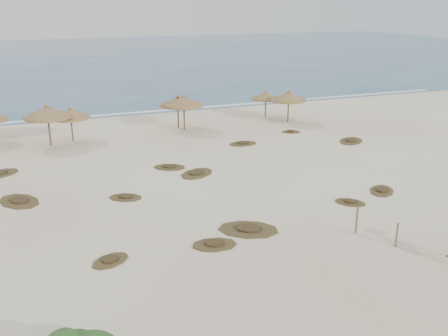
{
  "coord_description": "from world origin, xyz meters",
  "views": [
    {
      "loc": [
        -8.53,
        -20.19,
        10.18
      ],
      "look_at": [
        1.26,
        5.0,
        1.02
      ],
      "focal_mm": 40.0,
      "sensor_mm": 36.0,
      "label": 1
    }
  ],
  "objects": [
    {
      "name": "scrub_9",
      "position": [
        0.14,
        -1.0,
        0.05
      ],
      "size": [
        3.38,
        2.98,
        0.16
      ],
      "rotation": [
        0.0,
        0.0,
        2.64
      ],
      "color": "brown",
      "rests_on": "ground"
    },
    {
      "name": "palapa_6",
      "position": [
        11.13,
        20.0,
        1.91
      ],
      "size": [
        2.93,
        2.93,
        2.46
      ],
      "rotation": [
        0.0,
        0.0,
        -0.12
      ],
      "color": "brown",
      "rests_on": "ground"
    },
    {
      "name": "palapa_5",
      "position": [
        12.08,
        17.47,
        2.21
      ],
      "size": [
        3.6,
        3.6,
        2.85
      ],
      "rotation": [
        0.0,
        0.0,
        -0.2
      ],
      "color": "brown",
      "rests_on": "ground"
    },
    {
      "name": "ground",
      "position": [
        0.0,
        0.0,
        0.0
      ],
      "size": [
        160.0,
        160.0,
        0.0
      ],
      "primitive_type": "plane",
      "color": "#FCF1CF",
      "rests_on": "ground"
    },
    {
      "name": "scrub_10",
      "position": [
        10.62,
        14.21,
        0.05
      ],
      "size": [
        1.76,
        1.48,
        0.16
      ],
      "rotation": [
        0.0,
        0.0,
        2.75
      ],
      "color": "brown",
      "rests_on": "ground"
    },
    {
      "name": "ocean",
      "position": [
        0.0,
        75.0,
        0.0
      ],
      "size": [
        200.0,
        100.0,
        0.01
      ],
      "primitive_type": "cube",
      "color": "navy",
      "rests_on": "ground"
    },
    {
      "name": "foam_line",
      "position": [
        0.0,
        26.0,
        0.0
      ],
      "size": [
        70.0,
        0.6,
        0.01
      ],
      "primitive_type": "cube",
      "color": "white",
      "rests_on": "ground"
    },
    {
      "name": "scrub_12",
      "position": [
        6.47,
        0.03,
        0.05
      ],
      "size": [
        1.88,
        1.89,
        0.16
      ],
      "rotation": [
        0.0,
        0.0,
        2.34
      ],
      "color": "brown",
      "rests_on": "ground"
    },
    {
      "name": "scrub_1",
      "position": [
        -9.8,
        6.51,
        0.05
      ],
      "size": [
        2.85,
        3.18,
        0.16
      ],
      "rotation": [
        0.0,
        0.0,
        2.11
      ],
      "color": "brown",
      "rests_on": "ground"
    },
    {
      "name": "scrub_4",
      "position": [
        9.08,
        0.8,
        0.05
      ],
      "size": [
        2.27,
        2.29,
        0.16
      ],
      "rotation": [
        0.0,
        0.0,
        0.81
      ],
      "color": "brown",
      "rests_on": "ground"
    },
    {
      "name": "scrub_2",
      "position": [
        -4.44,
        5.01,
        0.05
      ],
      "size": [
        2.13,
        1.86,
        0.16
      ],
      "rotation": [
        0.0,
        0.0,
        2.66
      ],
      "color": "brown",
      "rests_on": "ground"
    },
    {
      "name": "palapa_4",
      "position": [
        2.57,
        18.86,
        2.19
      ],
      "size": [
        3.35,
        3.35,
        2.83
      ],
      "rotation": [
        0.0,
        0.0,
        -0.12
      ],
      "color": "brown",
      "rests_on": "ground"
    },
    {
      "name": "scrub_5",
      "position": [
        13.55,
        10.14,
        0.05
      ],
      "size": [
        2.91,
        2.74,
        0.16
      ],
      "rotation": [
        0.0,
        0.0,
        0.64
      ],
      "color": "brown",
      "rests_on": "ground"
    },
    {
      "name": "scrub_3",
      "position": [
        0.37,
        7.32,
        0.05
      ],
      "size": [
        2.89,
        2.67,
        0.16
      ],
      "rotation": [
        0.0,
        0.0,
        0.6
      ],
      "color": "brown",
      "rests_on": "ground"
    },
    {
      "name": "palapa_1",
      "position": [
        -6.01,
        17.84,
        2.08
      ],
      "size": [
        3.75,
        3.75,
        2.68
      ],
      "rotation": [
        0.0,
        0.0,
        0.4
      ],
      "color": "brown",
      "rests_on": "ground"
    },
    {
      "name": "scrub_13",
      "position": [
        -0.87,
        9.11,
        0.05
      ],
      "size": [
        2.44,
        2.13,
        0.16
      ],
      "rotation": [
        0.0,
        0.0,
        2.66
      ],
      "color": "brown",
      "rests_on": "ground"
    },
    {
      "name": "scrub_7",
      "position": [
        5.65,
        12.44,
        0.05
      ],
      "size": [
        2.12,
        1.39,
        0.16
      ],
      "rotation": [
        0.0,
        0.0,
        0.01
      ],
      "color": "brown",
      "rests_on": "ground"
    },
    {
      "name": "palapa_3",
      "position": [
        2.88,
        18.15,
        2.32
      ],
      "size": [
        4.19,
        4.19,
        2.99
      ],
      "rotation": [
        0.0,
        0.0,
        -0.4
      ],
      "color": "brown",
      "rests_on": "ground"
    },
    {
      "name": "fence_post_near",
      "position": [
        4.62,
        -3.06,
        0.64
      ],
      "size": [
        0.1,
        0.1,
        1.27
      ],
      "primitive_type": "cylinder",
      "rotation": [
        0.0,
        0.0,
        0.1
      ],
      "color": "#66594C",
      "rests_on": "ground"
    },
    {
      "name": "fence_post_far",
      "position": [
        5.43,
        -4.81,
        0.56
      ],
      "size": [
        0.11,
        0.11,
        1.13
      ],
      "primitive_type": "cylinder",
      "rotation": [
        0.0,
        0.0,
        0.43
      ],
      "color": "#66594C",
      "rests_on": "ground"
    },
    {
      "name": "scrub_14",
      "position": [
        -1.85,
        -1.85,
        0.05
      ],
      "size": [
        2.19,
        1.64,
        0.16
      ],
      "rotation": [
        0.0,
        0.0,
        2.95
      ],
      "color": "brown",
      "rests_on": "ground"
    },
    {
      "name": "palapa_2",
      "position": [
        -7.63,
        17.26,
        2.44
      ],
      "size": [
        3.77,
        3.77,
        3.14
      ],
      "rotation": [
        0.0,
        0.0,
        -0.13
      ],
      "color": "brown",
      "rests_on": "ground"
    },
    {
      "name": "scrub_11",
      "position": [
        -6.32,
        -1.63,
        0.05
      ],
      "size": [
        1.98,
        1.75,
        0.16
      ],
      "rotation": [
        0.0,
        0.0,
        0.5
      ],
      "color": "brown",
      "rests_on": "ground"
    }
  ]
}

